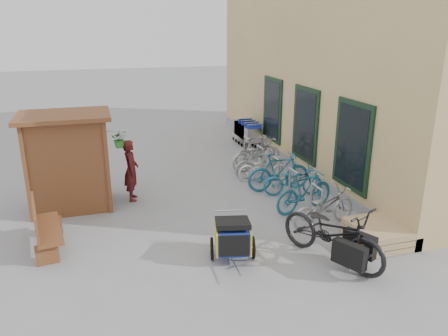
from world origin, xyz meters
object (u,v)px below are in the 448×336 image
object	(u,v)px
pallet_stack	(377,234)
bike_5	(260,163)
shopping_carts	(246,130)
bike_6	(257,154)
person_kiosk	(131,170)
bike_2	(293,180)
bike_3	(279,172)
kiosk	(64,149)
child_trailer	(233,236)
bike_0	(324,207)
bench	(44,226)
cargo_bike	(333,233)
bike_1	(304,191)
bike_7	(256,152)
bike_4	(264,168)

from	to	relation	value
pallet_stack	bike_5	size ratio (longest dim) A/B	0.77
shopping_carts	bike_6	size ratio (longest dim) A/B	1.02
person_kiosk	bike_2	bearing A→B (deg)	-96.89
bike_6	bike_3	bearing A→B (deg)	160.70
kiosk	bike_5	distance (m)	5.55
kiosk	child_trailer	world-z (taller)	kiosk
bike_6	bike_2	bearing A→B (deg)	166.52
shopping_carts	bike_0	bearing A→B (deg)	-95.27
bench	bike_3	world-z (taller)	bike_3
bike_3	bike_5	distance (m)	1.11
shopping_carts	bike_0	xyz separation A→B (m)	(-0.67, -7.21, -0.14)
child_trailer	bike_2	world-z (taller)	child_trailer
pallet_stack	cargo_bike	bearing A→B (deg)	-163.41
person_kiosk	bike_6	size ratio (longest dim) A/B	0.86
bike_1	bike_6	xyz separation A→B (m)	(0.07, 3.48, -0.02)
kiosk	bike_7	world-z (taller)	kiosk
bike_6	bike_7	bearing A→B (deg)	-34.01
kiosk	bike_5	xyz separation A→B (m)	(5.39, 0.70, -1.09)
bike_2	bike_5	distance (m)	1.59
bike_4	bike_6	size ratio (longest dim) A/B	0.80
pallet_stack	bike_1	size ratio (longest dim) A/B	0.69
child_trailer	bike_6	world-z (taller)	bike_6
shopping_carts	bike_4	size ratio (longest dim) A/B	1.28
bike_0	bike_3	size ratio (longest dim) A/B	0.97
person_kiosk	bike_0	distance (m)	4.98
bike_0	bike_7	bearing A→B (deg)	-13.65
bike_2	bike_1	bearing A→B (deg)	-178.44
bike_4	person_kiosk	bearing A→B (deg)	105.76
cargo_bike	person_kiosk	size ratio (longest dim) A/B	1.49
bike_0	bike_5	bearing A→B (deg)	-8.69
child_trailer	bike_5	bearing A→B (deg)	75.68
kiosk	bike_3	distance (m)	5.64
bike_1	bike_5	size ratio (longest dim) A/B	1.11
bike_0	bike_1	distance (m)	0.88
bike_0	bike_5	size ratio (longest dim) A/B	1.12
kiosk	pallet_stack	distance (m)	7.50
bike_2	bike_7	world-z (taller)	bike_7
bike_1	bike_2	xyz separation A→B (m)	(0.20, 1.06, -0.10)
cargo_bike	bike_2	bearing A→B (deg)	51.91
person_kiosk	cargo_bike	bearing A→B (deg)	-136.08
kiosk	child_trailer	distance (m)	4.90
child_trailer	bike_4	size ratio (longest dim) A/B	1.00
pallet_stack	bike_6	distance (m)	5.48
bike_6	bike_7	size ratio (longest dim) A/B	1.18
bike_2	bike_6	xyz separation A→B (m)	(-0.13, 2.41, 0.07)
bike_2	bike_4	distance (m)	1.34
child_trailer	bike_7	distance (m)	6.03
bench	kiosk	bearing A→B (deg)	71.27
kiosk	bike_5	world-z (taller)	kiosk
bike_4	pallet_stack	bearing A→B (deg)	-158.29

